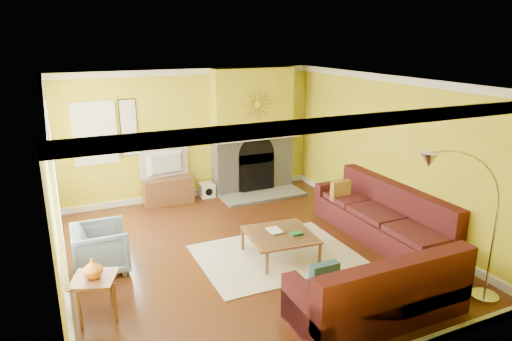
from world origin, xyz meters
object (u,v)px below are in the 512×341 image
coffee_table (280,245)px  arc_lamp (463,233)px  armchair (101,249)px  side_table (96,298)px  media_console (168,190)px  sectional_sofa (342,233)px

coffee_table → arc_lamp: arc_lamp is taller
armchair → arc_lamp: size_ratio=0.37×
side_table → coffee_table: bearing=10.1°
coffee_table → side_table: side_table is taller
armchair → side_table: 1.22m
media_console → arc_lamp: bearing=-66.3°
media_console → arc_lamp: (2.33, -5.30, 0.79)m
sectional_sofa → coffee_table: (-0.80, 0.50, -0.25)m
coffee_table → media_console: media_console is taller
media_console → side_table: size_ratio=1.82×
media_console → coffee_table: bearing=-72.1°
media_console → armchair: armchair is taller
side_table → arc_lamp: 4.53m
side_table → arc_lamp: bearing=-22.4°
sectional_sofa → armchair: bearing=160.6°
sectional_sofa → arc_lamp: 1.88m
coffee_table → armchair: 2.70m
media_console → armchair: size_ratio=1.29×
sectional_sofa → arc_lamp: arc_lamp is taller
sectional_sofa → armchair: size_ratio=4.76×
side_table → sectional_sofa: bearing=-0.0°
armchair → arc_lamp: (3.92, -2.90, 0.71)m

